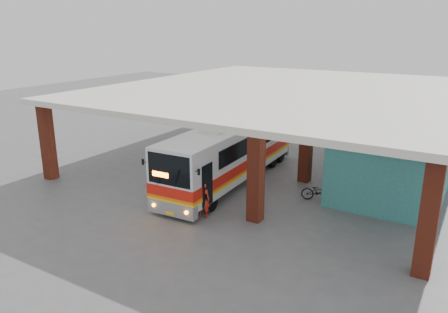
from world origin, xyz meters
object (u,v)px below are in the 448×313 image
coach_bus (231,152)px  motorcycle (320,192)px  pedestrian (203,200)px  red_chair (359,160)px

coach_bus → motorcycle: (5.19, -0.18, -1.23)m
coach_bus → pedestrian: coach_bus is taller
motorcycle → coach_bus: bearing=72.5°
red_chair → coach_bus: bearing=-138.1°
coach_bus → red_chair: coach_bus is taller
motorcycle → pedestrian: 6.01m
coach_bus → motorcycle: size_ratio=6.54×
motorcycle → red_chair: size_ratio=2.12×
coach_bus → red_chair: size_ratio=13.87×
pedestrian → motorcycle: bearing=-157.9°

